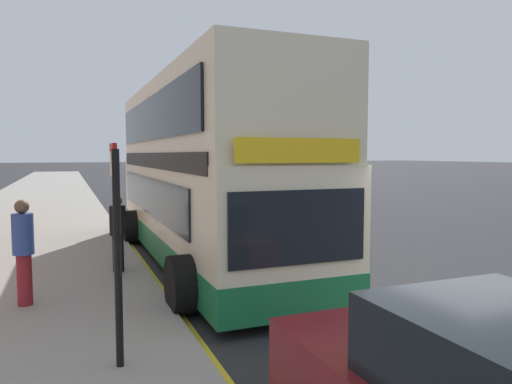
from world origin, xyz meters
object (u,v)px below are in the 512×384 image
pedestrian_further_back (23,248)px  parked_car_navy_ahead (220,180)px  bus_stop_sign (117,235)px  pedestrian_waiting_near_sign (118,231)px  parked_car_maroon_far (250,185)px  double_decker_bus (202,178)px

pedestrian_further_back → parked_car_navy_ahead: bearing=65.5°
bus_stop_sign → pedestrian_waiting_near_sign: bearing=84.5°
parked_car_maroon_far → pedestrian_waiting_near_sign: size_ratio=2.57×
bus_stop_sign → double_decker_bus: bearing=65.4°
parked_car_navy_ahead → double_decker_bus: bearing=73.2°
bus_stop_sign → pedestrian_further_back: (-1.24, 2.90, -0.60)m
double_decker_bus → parked_car_navy_ahead: size_ratio=2.54×
bus_stop_sign → pedestrian_waiting_near_sign: (0.45, 4.69, -0.68)m
bus_stop_sign → pedestrian_further_back: bearing=113.1°
parked_car_maroon_far → pedestrian_further_back: size_ratio=2.37×
pedestrian_waiting_near_sign → parked_car_navy_ahead: bearing=67.4°
double_decker_bus → parked_car_navy_ahead: (7.13, 21.28, -1.26)m
double_decker_bus → bus_stop_sign: 6.25m
double_decker_bus → pedestrian_further_back: bearing=-144.1°
parked_car_maroon_far → pedestrian_further_back: 21.38m
double_decker_bus → bus_stop_sign: double_decker_bus is taller
parked_car_navy_ahead → pedestrian_waiting_near_sign: (-9.28, -22.26, 0.23)m
double_decker_bus → bus_stop_sign: (-2.60, -5.68, -0.36)m
bus_stop_sign → pedestrian_further_back: size_ratio=1.50×
parked_car_navy_ahead → parked_car_maroon_far: same height
bus_stop_sign → parked_car_maroon_far: bearing=65.1°
pedestrian_waiting_near_sign → pedestrian_further_back: size_ratio=0.92×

